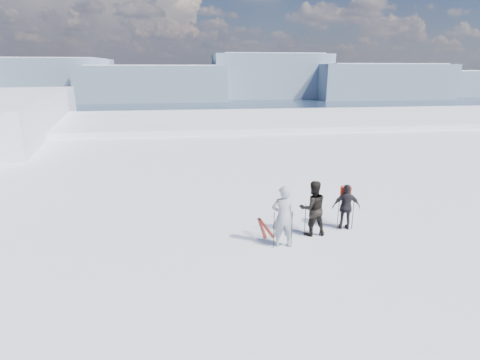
# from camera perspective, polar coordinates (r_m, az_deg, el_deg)

# --- Properties ---
(lake_basin) EXTENTS (820.00, 820.00, 71.62)m
(lake_basin) POSITION_cam_1_polar(r_m,az_deg,el_deg) (40.62, -2.16, -0.33)
(lake_basin) COLOR white
(lake_basin) RESTS_ON ground
(far_mountain_range) EXTENTS (770.00, 110.00, 53.00)m
(far_mountain_range) POSITION_cam_1_polar(r_m,az_deg,el_deg) (464.82, -3.88, 15.07)
(far_mountain_range) COLOR slate
(far_mountain_range) RESTS_ON ground
(skier_grey) EXTENTS (0.74, 0.50, 1.98)m
(skier_grey) POSITION_cam_1_polar(r_m,az_deg,el_deg) (11.60, 6.58, -5.56)
(skier_grey) COLOR #989CA5
(skier_grey) RESTS_ON ground
(skier_dark) EXTENTS (0.93, 0.74, 1.88)m
(skier_dark) POSITION_cam_1_polar(r_m,az_deg,el_deg) (12.57, 11.02, -4.22)
(skier_dark) COLOR black
(skier_dark) RESTS_ON ground
(skier_pack) EXTENTS (1.00, 0.56, 1.60)m
(skier_pack) POSITION_cam_1_polar(r_m,az_deg,el_deg) (13.33, 15.88, -3.97)
(skier_pack) COLOR black
(skier_pack) RESTS_ON ground
(backpack) EXTENTS (0.37, 0.25, 0.45)m
(backpack) POSITION_cam_1_polar(r_m,az_deg,el_deg) (13.25, 16.00, 0.57)
(backpack) COLOR red
(backpack) RESTS_ON skier_pack
(ski_poles) EXTENTS (3.03, 1.07, 1.27)m
(ski_poles) POSITION_cam_1_polar(r_m,az_deg,el_deg) (12.50, 11.37, -6.06)
(ski_poles) COLOR black
(ski_poles) RESTS_ON ground
(skis_loose) EXTENTS (0.36, 1.70, 0.03)m
(skis_loose) POSITION_cam_1_polar(r_m,az_deg,el_deg) (13.21, 3.68, -7.22)
(skis_loose) COLOR black
(skis_loose) RESTS_ON ground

